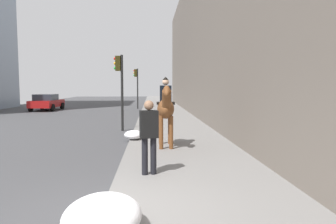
% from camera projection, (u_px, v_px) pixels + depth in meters
% --- Properties ---
extents(sidewalk_slab, '(120.00, 3.73, 0.12)m').
position_uv_depth(sidewalk_slab, '(215.00, 214.00, 5.06)').
color(sidewalk_slab, slate).
rests_on(sidewalk_slab, ground).
extents(mounted_horse_near, '(2.15, 0.60, 2.33)m').
position_uv_depth(mounted_horse_near, '(166.00, 108.00, 10.27)').
color(mounted_horse_near, brown).
rests_on(mounted_horse_near, sidewalk_slab).
extents(pedestrian_greeting, '(0.33, 0.44, 1.70)m').
position_uv_depth(pedestrian_greeting, '(149.00, 132.00, 7.06)').
color(pedestrian_greeting, black).
rests_on(pedestrian_greeting, sidewalk_slab).
extents(car_near_lane, '(4.14, 2.17, 1.44)m').
position_uv_depth(car_near_lane, '(47.00, 102.00, 27.35)').
color(car_near_lane, maroon).
rests_on(car_near_lane, ground).
extents(traffic_light_near_curb, '(0.20, 0.44, 3.61)m').
position_uv_depth(traffic_light_near_curb, '(120.00, 80.00, 14.70)').
color(traffic_light_near_curb, black).
rests_on(traffic_light_near_curb, ground).
extents(traffic_light_far_curb, '(0.20, 0.44, 3.76)m').
position_uv_depth(traffic_light_far_curb, '(137.00, 82.00, 29.00)').
color(traffic_light_far_curb, black).
rests_on(traffic_light_far_curb, ground).
extents(snow_pile_near, '(1.40, 1.08, 0.49)m').
position_uv_depth(snow_pile_near, '(102.00, 216.00, 4.26)').
color(snow_pile_near, white).
rests_on(snow_pile_near, sidewalk_slab).
extents(snow_pile_far, '(0.95, 0.73, 0.33)m').
position_uv_depth(snow_pile_far, '(134.00, 135.00, 11.90)').
color(snow_pile_far, white).
rests_on(snow_pile_far, sidewalk_slab).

